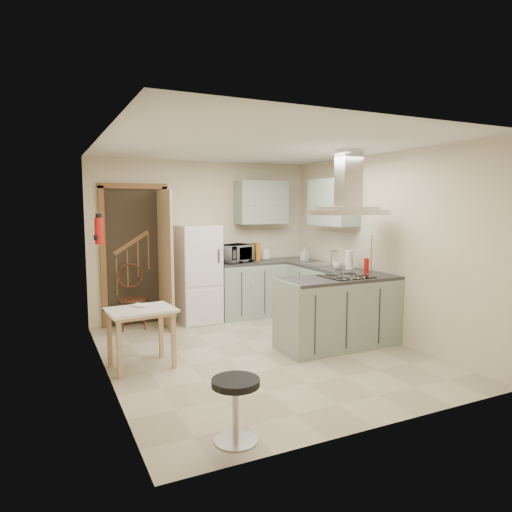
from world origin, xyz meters
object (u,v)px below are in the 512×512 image
fridge (198,274)px  peninsula (339,312)px  drop_leaf_table (141,338)px  stool (236,410)px  extractor_hood (348,212)px  bentwood_chair (133,299)px  microwave (236,253)px

fridge → peninsula: 2.35m
drop_leaf_table → peninsula: bearing=-12.8°
peninsula → stool: 2.68m
fridge → drop_leaf_table: (-1.22, -1.67, -0.41)m
extractor_hood → drop_leaf_table: size_ratio=1.26×
bentwood_chair → peninsula: bearing=-34.4°
drop_leaf_table → microwave: 2.57m
bentwood_chair → extractor_hood: bearing=-33.2°
bentwood_chair → microwave: microwave is taller
peninsula → microwave: (-0.60, 1.96, 0.59)m
bentwood_chair → stool: (0.10, -3.63, -0.18)m
extractor_hood → drop_leaf_table: extractor_hood is taller
peninsula → extractor_hood: 1.27m
microwave → fridge: bearing=153.7°
drop_leaf_table → bentwood_chair: size_ratio=0.83×
drop_leaf_table → bentwood_chair: bearing=77.1°
fridge → extractor_hood: 2.57m
peninsula → stool: bearing=-142.8°
extractor_hood → bentwood_chair: bearing=139.1°
peninsula → drop_leaf_table: (-2.45, 0.31, -0.11)m
stool → microwave: (1.52, 3.57, 0.79)m
fridge → microwave: size_ratio=2.91×
drop_leaf_table → stool: drop_leaf_table is taller
drop_leaf_table → microwave: size_ratio=1.39×
extractor_hood → microwave: bearing=109.7°
fridge → drop_leaf_table: 2.11m
stool → microwave: bearing=66.9°
stool → peninsula: bearing=37.2°
stool → microwave: size_ratio=0.97×
peninsula → bentwood_chair: 3.01m
fridge → peninsula: (1.22, -1.98, -0.30)m
stool → drop_leaf_table: bearing=99.5°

